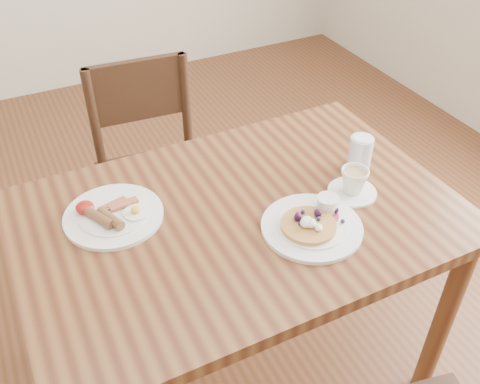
{
  "coord_description": "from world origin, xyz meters",
  "views": [
    {
      "loc": [
        -0.5,
        -1.0,
        1.71
      ],
      "look_at": [
        0.0,
        0.0,
        0.82
      ],
      "focal_mm": 40.0,
      "sensor_mm": 36.0,
      "label": 1
    }
  ],
  "objects_px": {
    "dining_table": "(240,238)",
    "breakfast_plate": "(112,215)",
    "water_glass": "(360,153)",
    "pancake_plate": "(313,224)",
    "chair_far": "(154,167)",
    "teacup_saucer": "(353,183)"
  },
  "relations": [
    {
      "from": "dining_table",
      "to": "breakfast_plate",
      "type": "xyz_separation_m",
      "value": [
        -0.32,
        0.13,
        0.11
      ]
    },
    {
      "from": "breakfast_plate",
      "to": "teacup_saucer",
      "type": "height_order",
      "value": "teacup_saucer"
    },
    {
      "from": "dining_table",
      "to": "teacup_saucer",
      "type": "relative_size",
      "value": 8.57
    },
    {
      "from": "dining_table",
      "to": "teacup_saucer",
      "type": "xyz_separation_m",
      "value": [
        0.33,
        -0.07,
        0.13
      ]
    },
    {
      "from": "teacup_saucer",
      "to": "water_glass",
      "type": "xyz_separation_m",
      "value": [
        0.09,
        0.1,
        0.02
      ]
    },
    {
      "from": "dining_table",
      "to": "chair_far",
      "type": "xyz_separation_m",
      "value": [
        -0.05,
        0.66,
        -0.16
      ]
    },
    {
      "from": "chair_far",
      "to": "water_glass",
      "type": "bearing_deg",
      "value": 130.88
    },
    {
      "from": "chair_far",
      "to": "pancake_plate",
      "type": "relative_size",
      "value": 3.26
    },
    {
      "from": "breakfast_plate",
      "to": "teacup_saucer",
      "type": "xyz_separation_m",
      "value": [
        0.65,
        -0.2,
        0.02
      ]
    },
    {
      "from": "breakfast_plate",
      "to": "water_glass",
      "type": "distance_m",
      "value": 0.75
    },
    {
      "from": "dining_table",
      "to": "breakfast_plate",
      "type": "bearing_deg",
      "value": 157.71
    },
    {
      "from": "pancake_plate",
      "to": "breakfast_plate",
      "type": "distance_m",
      "value": 0.54
    },
    {
      "from": "teacup_saucer",
      "to": "water_glass",
      "type": "distance_m",
      "value": 0.13
    },
    {
      "from": "water_glass",
      "to": "breakfast_plate",
      "type": "bearing_deg",
      "value": 171.97
    },
    {
      "from": "chair_far",
      "to": "teacup_saucer",
      "type": "bearing_deg",
      "value": 121.59
    },
    {
      "from": "pancake_plate",
      "to": "breakfast_plate",
      "type": "xyz_separation_m",
      "value": [
        -0.47,
        0.28,
        -0.0
      ]
    },
    {
      "from": "dining_table",
      "to": "water_glass",
      "type": "height_order",
      "value": "water_glass"
    },
    {
      "from": "chair_far",
      "to": "teacup_saucer",
      "type": "xyz_separation_m",
      "value": [
        0.37,
        -0.73,
        0.29
      ]
    },
    {
      "from": "dining_table",
      "to": "breakfast_plate",
      "type": "distance_m",
      "value": 0.37
    },
    {
      "from": "chair_far",
      "to": "teacup_saucer",
      "type": "distance_m",
      "value": 0.87
    },
    {
      "from": "chair_far",
      "to": "water_glass",
      "type": "xyz_separation_m",
      "value": [
        0.46,
        -0.63,
        0.31
      ]
    },
    {
      "from": "pancake_plate",
      "to": "dining_table",
      "type": "bearing_deg",
      "value": 135.14
    }
  ]
}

